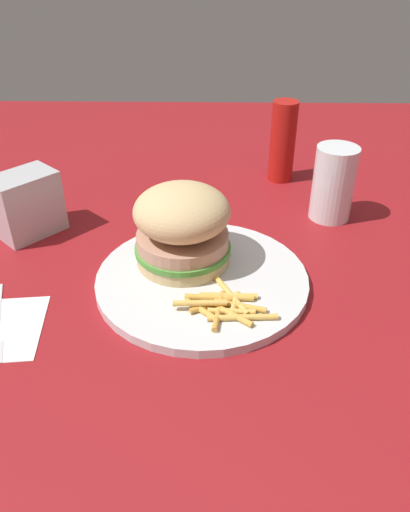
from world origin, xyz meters
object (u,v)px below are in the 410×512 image
object	(u,v)px
sandwich	(185,226)
napkin_dispenser	(29,204)
drink_glass	(335,187)
plate	(205,279)
fries_pile	(228,305)
ketchup_bottle	(285,142)

from	to	relation	value
sandwich	napkin_dispenser	size ratio (longest dim) A/B	1.36
drink_glass	napkin_dispenser	world-z (taller)	drink_glass
plate	fries_pile	size ratio (longest dim) A/B	2.25
sandwich	plate	bearing A→B (deg)	-53.22
sandwich	fries_pile	distance (m)	0.12
plate	ketchup_bottle	distance (m)	0.35
drink_glass	sandwich	bearing A→B (deg)	-146.75
napkin_dispenser	ketchup_bottle	distance (m)	0.44
sandwich	drink_glass	bearing A→B (deg)	33.25
fries_pile	ketchup_bottle	bearing A→B (deg)	74.73
fries_pile	ketchup_bottle	size ratio (longest dim) A/B	0.86
plate	sandwich	size ratio (longest dim) A/B	2.15
fries_pile	drink_glass	xyz separation A→B (m)	(0.17, 0.24, 0.03)
ketchup_bottle	plate	bearing A→B (deg)	-112.60
ketchup_bottle	fries_pile	bearing A→B (deg)	-105.27
plate	ketchup_bottle	world-z (taller)	ketchup_bottle
plate	fries_pile	distance (m)	0.07
plate	napkin_dispenser	distance (m)	0.29
plate	ketchup_bottle	bearing A→B (deg)	67.40
sandwich	ketchup_bottle	distance (m)	0.33
ketchup_bottle	napkin_dispenser	bearing A→B (deg)	-153.46
plate	napkin_dispenser	bearing A→B (deg)	154.26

